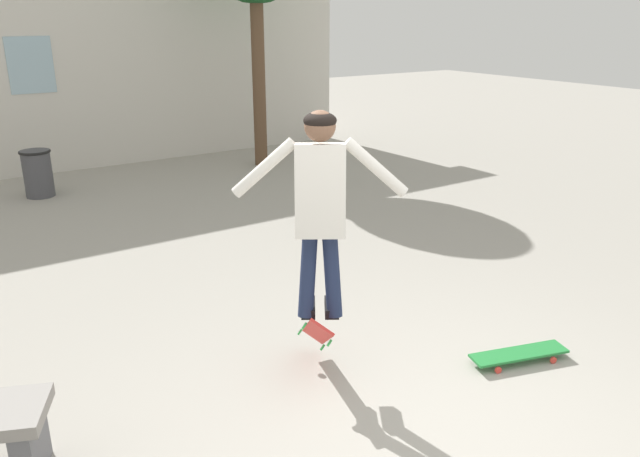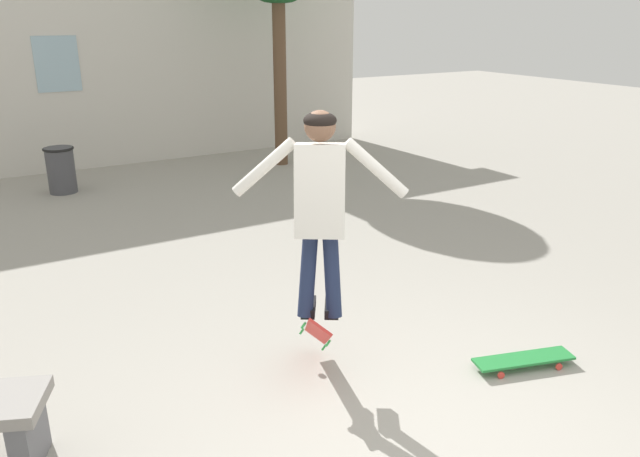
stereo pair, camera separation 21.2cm
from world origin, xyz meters
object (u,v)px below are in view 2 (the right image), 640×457
object	(u,v)px
skater	(320,198)
skateboard_flipping	(318,332)
skateboard_resting	(524,359)
trash_bin	(61,169)

from	to	relation	value
skater	skateboard_flipping	world-z (taller)	skater
skater	skateboard_flipping	xyz separation A→B (m)	(0.02, 0.07, -1.06)
skater	skateboard_resting	world-z (taller)	skater
skater	trash_bin	bearing A→B (deg)	39.49
trash_bin	skater	world-z (taller)	skater
skateboard_flipping	skateboard_resting	world-z (taller)	skateboard_flipping
skateboard_flipping	trash_bin	bearing A→B (deg)	33.78
skater	skateboard_resting	xyz separation A→B (m)	(1.45, -0.67, -1.35)
trash_bin	skateboard_resting	bearing A→B (deg)	-72.86
skateboard_flipping	skater	bearing A→B (deg)	-168.43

